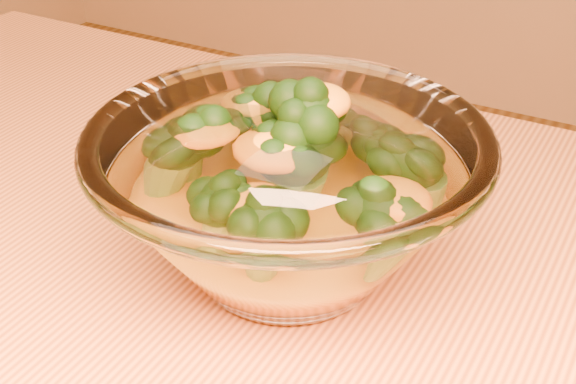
{
  "coord_description": "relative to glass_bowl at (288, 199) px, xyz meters",
  "views": [
    {
      "loc": [
        0.09,
        -0.22,
        1.05
      ],
      "look_at": [
        -0.1,
        0.12,
        0.81
      ],
      "focal_mm": 50.0,
      "sensor_mm": 36.0,
      "label": 1
    }
  ],
  "objects": [
    {
      "name": "cheese_sauce",
      "position": [
        -0.0,
        0.0,
        -0.02
      ],
      "size": [
        0.13,
        0.13,
        0.04
      ],
      "primitive_type": "ellipsoid",
      "color": "gold",
      "rests_on": "glass_bowl"
    },
    {
      "name": "glass_bowl",
      "position": [
        0.0,
        0.0,
        0.0
      ],
      "size": [
        0.23,
        0.23,
        0.1
      ],
      "color": "white",
      "rests_on": "table"
    },
    {
      "name": "broccoli_heap",
      "position": [
        -0.0,
        0.01,
        0.02
      ],
      "size": [
        0.18,
        0.14,
        0.08
      ],
      "color": "black",
      "rests_on": "cheese_sauce"
    }
  ]
}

